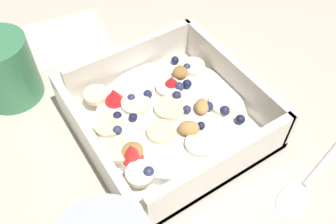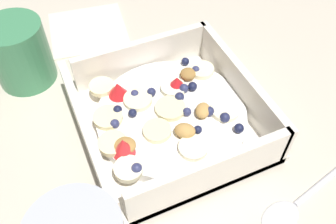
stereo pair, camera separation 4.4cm
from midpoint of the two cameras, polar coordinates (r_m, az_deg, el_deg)
The scene contains 5 objects.
ground_plane at distance 0.48m, azimuth 2.48°, elevation -1.05°, with size 2.40×2.40×0.00m, color beige.
fruit_bowl at distance 0.45m, azimuth 2.64°, elevation -0.96°, with size 0.21×0.21×0.06m.
spoon at distance 0.44m, azimuth 22.55°, elevation -13.13°, with size 0.06×0.17×0.01m.
coffee_mug at distance 0.53m, azimuth -20.01°, elevation 8.71°, with size 0.10×0.08×0.09m.
folded_napkin at distance 0.62m, azimuth -10.42°, elevation 12.60°, with size 0.12×0.12×0.01m, color silver.
Camera 2 is at (-0.27, 0.12, 0.37)m, focal length 38.77 mm.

